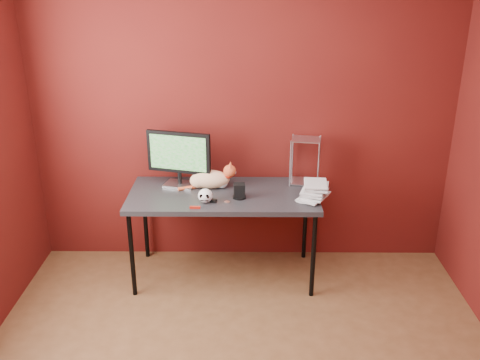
{
  "coord_description": "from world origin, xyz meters",
  "views": [
    {
      "loc": [
        0.02,
        -2.53,
        2.43
      ],
      "look_at": [
        -0.02,
        1.15,
        0.95
      ],
      "focal_mm": 40.0,
      "sensor_mm": 36.0,
      "label": 1
    }
  ],
  "objects_px": {
    "skull_mug": "(205,196)",
    "monitor": "(179,156)",
    "book_stack": "(308,109)",
    "desk": "(223,199)",
    "cat": "(211,179)",
    "speaker": "(239,191)"
  },
  "relations": [
    {
      "from": "cat",
      "to": "skull_mug",
      "type": "bearing_deg",
      "value": -92.2
    },
    {
      "from": "cat",
      "to": "book_stack",
      "type": "xyz_separation_m",
      "value": [
        0.74,
        -0.17,
        0.62
      ]
    },
    {
      "from": "speaker",
      "to": "monitor",
      "type": "bearing_deg",
      "value": 149.02
    },
    {
      "from": "monitor",
      "to": "skull_mug",
      "type": "xyz_separation_m",
      "value": [
        0.23,
        -0.33,
        -0.2
      ]
    },
    {
      "from": "desk",
      "to": "book_stack",
      "type": "relative_size",
      "value": 1.07
    },
    {
      "from": "monitor",
      "to": "speaker",
      "type": "xyz_separation_m",
      "value": [
        0.49,
        -0.25,
        -0.2
      ]
    },
    {
      "from": "speaker",
      "to": "skull_mug",
      "type": "bearing_deg",
      "value": -165.89
    },
    {
      "from": "speaker",
      "to": "desk",
      "type": "bearing_deg",
      "value": 139.18
    },
    {
      "from": "desk",
      "to": "cat",
      "type": "height_order",
      "value": "cat"
    },
    {
      "from": "desk",
      "to": "cat",
      "type": "relative_size",
      "value": 3.2
    },
    {
      "from": "cat",
      "to": "book_stack",
      "type": "height_order",
      "value": "book_stack"
    },
    {
      "from": "skull_mug",
      "to": "speaker",
      "type": "relative_size",
      "value": 0.95
    },
    {
      "from": "desk",
      "to": "monitor",
      "type": "bearing_deg",
      "value": 157.44
    },
    {
      "from": "monitor",
      "to": "book_stack",
      "type": "bearing_deg",
      "value": 2.75
    },
    {
      "from": "cat",
      "to": "book_stack",
      "type": "distance_m",
      "value": 0.98
    },
    {
      "from": "monitor",
      "to": "book_stack",
      "type": "xyz_separation_m",
      "value": [
        0.99,
        -0.21,
        0.44
      ]
    },
    {
      "from": "skull_mug",
      "to": "speaker",
      "type": "xyz_separation_m",
      "value": [
        0.26,
        0.09,
        -0.0
      ]
    },
    {
      "from": "skull_mug",
      "to": "monitor",
      "type": "bearing_deg",
      "value": 130.61
    },
    {
      "from": "desk",
      "to": "monitor",
      "type": "distance_m",
      "value": 0.5
    },
    {
      "from": "speaker",
      "to": "book_stack",
      "type": "distance_m",
      "value": 0.82
    },
    {
      "from": "book_stack",
      "to": "desk",
      "type": "bearing_deg",
      "value": 174.47
    },
    {
      "from": "monitor",
      "to": "book_stack",
      "type": "distance_m",
      "value": 1.11
    }
  ]
}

